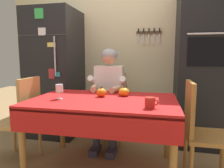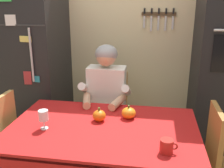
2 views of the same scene
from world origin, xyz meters
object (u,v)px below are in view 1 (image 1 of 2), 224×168
at_px(refrigerator, 56,73).
at_px(coffee_mug, 150,103).
at_px(dining_table, 103,108).
at_px(pumpkin_large, 101,93).
at_px(seated_person, 108,89).
at_px(chair_left_side, 22,116).
at_px(chair_right_side, 200,128).
at_px(wine_glass, 59,89).
at_px(chair_behind_person, 111,103).
at_px(pumpkin_medium, 124,92).
at_px(wall_oven, 201,64).

distance_m(refrigerator, coffee_mug, 1.81).
distance_m(dining_table, pumpkin_large, 0.18).
height_order(refrigerator, coffee_mug, refrigerator).
relative_size(refrigerator, seated_person, 1.45).
bearing_deg(pumpkin_large, dining_table, -68.45).
xyz_separation_m(seated_person, chair_left_side, (-0.81, -0.60, -0.23)).
distance_m(chair_right_side, wine_glass, 1.36).
height_order(seated_person, pumpkin_large, seated_person).
height_order(chair_behind_person, pumpkin_large, chair_behind_person).
bearing_deg(chair_right_side, pumpkin_large, 174.90).
relative_size(refrigerator, dining_table, 1.29).
height_order(wine_glass, pumpkin_medium, wine_glass).
bearing_deg(dining_table, seated_person, 98.26).
relative_size(seated_person, pumpkin_medium, 11.09).
relative_size(dining_table, pumpkin_medium, 12.47).
xyz_separation_m(dining_table, chair_right_side, (0.90, 0.03, -0.14)).
height_order(chair_right_side, chair_left_side, same).
relative_size(chair_behind_person, pumpkin_medium, 8.29).
height_order(wall_oven, chair_left_side, wall_oven).
bearing_deg(seated_person, dining_table, -81.74).
relative_size(wine_glass, pumpkin_large, 1.32).
distance_m(dining_table, pumpkin_medium, 0.30).
relative_size(seated_person, coffee_mug, 11.29).
distance_m(seated_person, pumpkin_medium, 0.48).
distance_m(chair_right_side, pumpkin_large, 0.99).
distance_m(dining_table, chair_right_side, 0.91).
xyz_separation_m(chair_behind_person, chair_left_side, (-0.81, -0.78, 0.00)).
xyz_separation_m(chair_right_side, pumpkin_medium, (-0.73, 0.17, 0.27)).
relative_size(pumpkin_large, pumpkin_medium, 0.98).
distance_m(seated_person, chair_left_side, 1.03).
height_order(dining_table, chair_right_side, chair_right_side).
height_order(chair_behind_person, chair_left_side, same).
distance_m(seated_person, chair_right_side, 1.16).
relative_size(chair_right_side, coffee_mug, 8.43).
distance_m(refrigerator, wall_oven, 2.01).
bearing_deg(pumpkin_medium, coffee_mug, -58.47).
bearing_deg(wine_glass, chair_left_side, 170.36).
height_order(pumpkin_large, pumpkin_medium, same).
distance_m(pumpkin_large, pumpkin_medium, 0.24).
bearing_deg(chair_right_side, seated_person, 149.93).
relative_size(chair_behind_person, wine_glass, 6.41).
distance_m(seated_person, wine_glass, 0.76).
relative_size(dining_table, chair_behind_person, 1.51).
distance_m(refrigerator, pumpkin_medium, 1.32).
bearing_deg(pumpkin_medium, wall_oven, 39.43).
height_order(chair_behind_person, chair_right_side, same).
height_order(wall_oven, wine_glass, wall_oven).
distance_m(wall_oven, chair_right_side, 1.05).
distance_m(wall_oven, pumpkin_medium, 1.16).
xyz_separation_m(refrigerator, chair_right_side, (1.85, -0.85, -0.39)).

